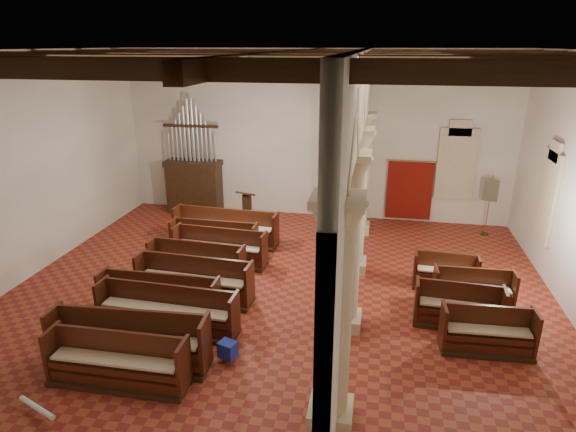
# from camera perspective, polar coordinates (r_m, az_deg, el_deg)

# --- Properties ---
(floor) EXTENTS (14.00, 14.00, 0.00)m
(floor) POSITION_cam_1_polar(r_m,az_deg,el_deg) (12.95, -0.85, -8.53)
(floor) COLOR maroon
(floor) RESTS_ON ground
(ceiling) EXTENTS (14.00, 14.00, 0.00)m
(ceiling) POSITION_cam_1_polar(r_m,az_deg,el_deg) (11.40, -1.00, 19.08)
(ceiling) COLOR black
(ceiling) RESTS_ON wall_back
(wall_back) EXTENTS (14.00, 0.02, 6.00)m
(wall_back) POSITION_cam_1_polar(r_m,az_deg,el_deg) (17.60, 3.11, 9.47)
(wall_back) COLOR white
(wall_back) RESTS_ON floor
(wall_front) EXTENTS (14.00, 0.02, 6.00)m
(wall_front) POSITION_cam_1_polar(r_m,az_deg,el_deg) (6.47, -11.92, -9.68)
(wall_front) COLOR white
(wall_front) RESTS_ON floor
(wall_left) EXTENTS (0.02, 12.00, 6.00)m
(wall_left) POSITION_cam_1_polar(r_m,az_deg,el_deg) (14.88, -28.47, 5.20)
(wall_left) COLOR white
(wall_left) RESTS_ON floor
(ceiling_beams) EXTENTS (13.80, 11.80, 0.30)m
(ceiling_beams) POSITION_cam_1_polar(r_m,az_deg,el_deg) (11.41, -1.00, 18.17)
(ceiling_beams) COLOR #372311
(ceiling_beams) RESTS_ON wall_back
(arcade) EXTENTS (0.90, 11.90, 6.00)m
(arcade) POSITION_cam_1_polar(r_m,az_deg,el_deg) (11.47, 7.97, 6.60)
(arcade) COLOR beige
(arcade) RESTS_ON floor
(window_right_b) EXTENTS (0.03, 1.00, 2.20)m
(window_right_b) POSITION_cam_1_polar(r_m,az_deg,el_deg) (14.96, 28.52, 2.05)
(window_right_b) COLOR #36795F
(window_right_b) RESTS_ON wall_right
(window_back) EXTENTS (1.00, 0.03, 2.20)m
(window_back) POSITION_cam_1_polar(r_m,az_deg,el_deg) (17.79, 19.30, 5.87)
(window_back) COLOR #36795F
(window_back) RESTS_ON wall_back
(pipe_organ) EXTENTS (2.10, 0.85, 4.40)m
(pipe_organ) POSITION_cam_1_polar(r_m,az_deg,el_deg) (18.63, -11.10, 4.57)
(pipe_organ) COLOR #372311
(pipe_organ) RESTS_ON floor
(lectern) EXTENTS (0.65, 0.68, 1.37)m
(lectern) POSITION_cam_1_polar(r_m,az_deg,el_deg) (16.93, -4.87, 0.48)
(lectern) COLOR #361F11
(lectern) RESTS_ON floor
(dossal_curtain) EXTENTS (1.80, 0.07, 2.17)m
(dossal_curtain) POSITION_cam_1_polar(r_m,az_deg,el_deg) (17.83, 14.18, 2.96)
(dossal_curtain) COLOR maroon
(dossal_curtain) RESTS_ON floor
(processional_banner) EXTENTS (0.46, 0.59, 2.08)m
(processional_banner) POSITION_cam_1_polar(r_m,az_deg,el_deg) (17.48, 22.56, 0.27)
(processional_banner) COLOR #372311
(processional_banner) RESTS_ON floor
(hymnal_box_a) EXTENTS (0.38, 0.33, 0.35)m
(hymnal_box_a) POSITION_cam_1_polar(r_m,az_deg,el_deg) (10.05, -12.04, -16.43)
(hymnal_box_a) COLOR #17148F
(hymnal_box_a) RESTS_ON floor
(hymnal_box_b) EXTENTS (0.41, 0.37, 0.34)m
(hymnal_box_b) POSITION_cam_1_polar(r_m,az_deg,el_deg) (10.22, -7.16, -15.43)
(hymnal_box_b) COLOR #161698
(hymnal_box_b) RESTS_ON floor
(hymnal_box_c) EXTENTS (0.32, 0.26, 0.31)m
(hymnal_box_c) POSITION_cam_1_polar(r_m,az_deg,el_deg) (12.48, -6.49, -8.48)
(hymnal_box_c) COLOR #163E9A
(hymnal_box_c) RESTS_ON floor
(tube_heater_a) EXTENTS (0.91, 0.42, 0.09)m
(tube_heater_a) POSITION_cam_1_polar(r_m,az_deg,el_deg) (10.02, -27.61, -19.47)
(tube_heater_a) COLOR white
(tube_heater_a) RESTS_ON floor
(tube_heater_b) EXTENTS (0.88, 0.13, 0.09)m
(tube_heater_b) POSITION_cam_1_polar(r_m,az_deg,el_deg) (10.25, -17.03, -16.91)
(tube_heater_b) COLOR silver
(tube_heater_b) RESTS_ON floor
(nave_pew_0) EXTENTS (2.72, 0.74, 1.05)m
(nave_pew_0) POSITION_cam_1_polar(r_m,az_deg,el_deg) (10.07, -19.47, -16.61)
(nave_pew_0) COLOR #372311
(nave_pew_0) RESTS_ON floor
(nave_pew_1) EXTENTS (3.24, 0.97, 1.15)m
(nave_pew_1) POSITION_cam_1_polar(r_m,az_deg,el_deg) (10.49, -18.20, -14.64)
(nave_pew_1) COLOR #372311
(nave_pew_1) RESTS_ON floor
(nave_pew_2) EXTENTS (3.27, 0.82, 1.06)m
(nave_pew_2) POSITION_cam_1_polar(r_m,az_deg,el_deg) (11.39, -14.09, -11.45)
(nave_pew_2) COLOR #372311
(nave_pew_2) RESTS_ON floor
(nave_pew_3) EXTENTS (2.93, 0.69, 1.00)m
(nave_pew_3) POSITION_cam_1_polar(r_m,az_deg,el_deg) (12.06, -15.00, -9.76)
(nave_pew_3) COLOR #372311
(nave_pew_3) RESTS_ON floor
(nave_pew_4) EXTENTS (3.02, 0.89, 1.11)m
(nave_pew_4) POSITION_cam_1_polar(r_m,az_deg,el_deg) (12.49, -11.03, -8.15)
(nave_pew_4) COLOR #372311
(nave_pew_4) RESTS_ON floor
(nave_pew_5) EXTENTS (2.72, 0.85, 1.04)m
(nave_pew_5) POSITION_cam_1_polar(r_m,az_deg,el_deg) (13.51, -10.77, -5.99)
(nave_pew_5) COLOR #372311
(nave_pew_5) RESTS_ON floor
(nave_pew_6) EXTENTS (2.82, 0.88, 1.06)m
(nave_pew_6) POSITION_cam_1_polar(r_m,az_deg,el_deg) (14.33, -8.08, -4.27)
(nave_pew_6) COLOR #372311
(nave_pew_6) RESTS_ON floor
(nave_pew_7) EXTENTS (2.68, 0.71, 1.05)m
(nave_pew_7) POSITION_cam_1_polar(r_m,az_deg,el_deg) (14.95, -8.73, -3.27)
(nave_pew_7) COLOR #372311
(nave_pew_7) RESTS_ON floor
(nave_pew_8) EXTENTS (3.47, 0.95, 1.12)m
(nave_pew_8) POSITION_cam_1_polar(r_m,az_deg,el_deg) (15.72, -7.39, -1.94)
(nave_pew_8) COLOR #372311
(nave_pew_8) RESTS_ON floor
(aisle_pew_0) EXTENTS (1.91, 0.76, 1.00)m
(aisle_pew_0) POSITION_cam_1_polar(r_m,az_deg,el_deg) (11.19, 22.48, -13.13)
(aisle_pew_0) COLOR #372311
(aisle_pew_0) RESTS_ON floor
(aisle_pew_1) EXTENTS (1.98, 0.78, 1.02)m
(aisle_pew_1) POSITION_cam_1_polar(r_m,az_deg,el_deg) (11.88, 19.47, -10.67)
(aisle_pew_1) COLOR #372311
(aisle_pew_1) RESTS_ON floor
(aisle_pew_2) EXTENTS (1.92, 0.72, 0.98)m
(aisle_pew_2) POSITION_cam_1_polar(r_m,az_deg,el_deg) (12.79, 21.05, -8.68)
(aisle_pew_2) COLOR #372311
(aisle_pew_2) RESTS_ON floor
(aisle_pew_3) EXTENTS (1.67, 0.70, 0.95)m
(aisle_pew_3) POSITION_cam_1_polar(r_m,az_deg,el_deg) (13.48, 18.09, -6.84)
(aisle_pew_3) COLOR #372311
(aisle_pew_3) RESTS_ON floor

